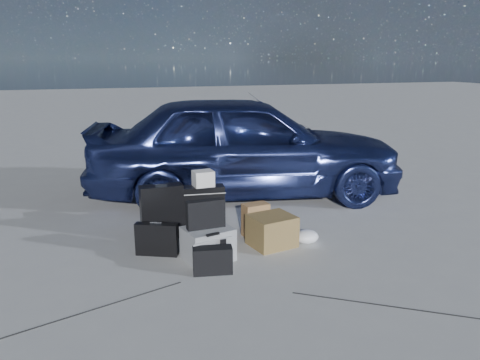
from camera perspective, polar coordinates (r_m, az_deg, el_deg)
name	(u,v)px	position (r m, az deg, el deg)	size (l,w,h in m)	color
ground	(240,263)	(4.83, 0.00, -10.09)	(60.00, 60.00, 0.00)	#ABABA6
car	(244,145)	(6.93, 0.53, 4.27)	(1.82, 4.53, 1.54)	navy
pelican_case	(208,244)	(4.86, -3.93, -7.74)	(0.47, 0.38, 0.34)	#97999C
laptop_bag	(206,214)	(4.76, -4.21, -4.17)	(0.39, 0.10, 0.29)	black
briefcase	(157,239)	(5.02, -10.11, -7.15)	(0.45, 0.10, 0.35)	black
suitcase_left	(162,212)	(5.43, -9.48, -3.86)	(0.48, 0.17, 0.63)	black
suitcase_right	(204,210)	(5.52, -4.46, -3.67)	(0.48, 0.17, 0.58)	black
white_carton	(203,178)	(5.42, -4.51, 0.19)	(0.23, 0.18, 0.18)	silver
duffel_bag	(189,215)	(5.76, -6.29, -4.30)	(0.63, 0.27, 0.32)	black
flat_box_white	(187,200)	(5.69, -6.43, -2.47)	(0.44, 0.33, 0.08)	silver
flat_box_black	(188,195)	(5.67, -6.42, -1.81)	(0.28, 0.20, 0.06)	black
kraft_bag	(256,220)	(5.47, 1.91, -4.86)	(0.29, 0.18, 0.39)	#AA7F4A
cardboard_box	(272,231)	(5.20, 3.91, -6.18)	(0.46, 0.40, 0.34)	olive
plastic_bag	(307,237)	(5.35, 8.13, -6.84)	(0.27, 0.23, 0.15)	white
messenger_bag	(213,260)	(4.57, -3.36, -9.75)	(0.38, 0.14, 0.27)	black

